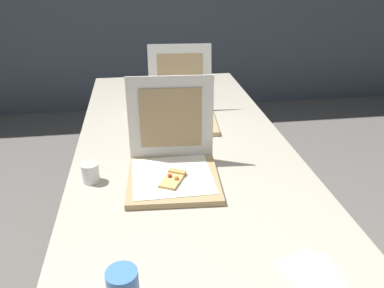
% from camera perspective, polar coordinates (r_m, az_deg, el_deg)
% --- Properties ---
extents(table, '(0.93, 2.12, 0.73)m').
position_cam_1_polar(table, '(1.75, -1.40, -0.87)').
color(table, '#BCB29E').
rests_on(table, ground).
extents(pizza_box_front, '(0.35, 0.36, 0.35)m').
position_cam_1_polar(pizza_box_front, '(1.42, -2.90, -3.16)').
color(pizza_box_front, tan).
rests_on(pizza_box_front, table).
extents(pizza_box_middle, '(0.36, 0.44, 0.34)m').
position_cam_1_polar(pizza_box_middle, '(1.93, -1.52, 5.01)').
color(pizza_box_middle, tan).
rests_on(pizza_box_middle, table).
extents(cup_white_near_left, '(0.06, 0.06, 0.07)m').
position_cam_1_polar(cup_white_near_left, '(1.45, -14.92, -4.17)').
color(cup_white_near_left, white).
rests_on(cup_white_near_left, table).
extents(cup_white_far, '(0.06, 0.06, 0.07)m').
position_cam_1_polar(cup_white_far, '(2.04, -8.59, 5.50)').
color(cup_white_far, white).
rests_on(cup_white_far, table).
extents(cup_printed_front, '(0.08, 0.08, 0.10)m').
position_cam_1_polar(cup_printed_front, '(0.97, -10.26, -20.36)').
color(cup_printed_front, '#477FCC').
rests_on(cup_printed_front, table).
extents(napkin_pile, '(0.16, 0.17, 0.01)m').
position_cam_1_polar(napkin_pile, '(1.10, 17.37, -17.83)').
color(napkin_pile, white).
rests_on(napkin_pile, table).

